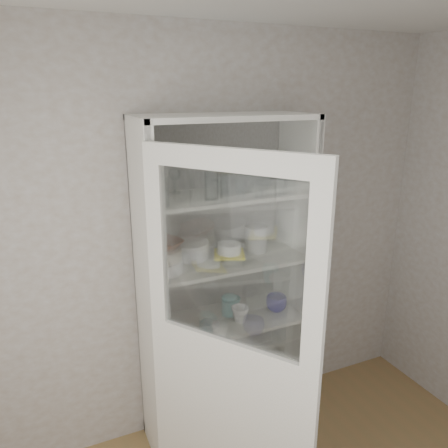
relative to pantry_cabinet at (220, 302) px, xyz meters
name	(u,v)px	position (x,y,z in m)	size (l,w,h in m)	color
wall_back	(180,245)	(-0.20, 0.16, 0.36)	(3.60, 0.02, 2.60)	#A29587
pantry_cabinet	(220,302)	(0.00, 0.00, 0.00)	(1.00, 0.45, 2.10)	silver
cupboard_door	(228,381)	(-0.24, -0.66, -0.07)	(0.55, 0.76, 2.00)	silver
tumbler_0	(162,192)	(-0.41, -0.21, 0.80)	(0.07, 0.07, 0.15)	silver
tumbler_1	(211,186)	(-0.13, -0.18, 0.79)	(0.07, 0.07, 0.15)	silver
tumbler_2	(226,186)	(-0.05, -0.20, 0.79)	(0.07, 0.07, 0.14)	silver
tumbler_3	(241,184)	(0.05, -0.18, 0.79)	(0.07, 0.07, 0.14)	silver
tumbler_4	(281,182)	(0.28, -0.22, 0.79)	(0.07, 0.07, 0.13)	silver
tumbler_5	(258,185)	(0.13, -0.22, 0.78)	(0.06, 0.06, 0.13)	silver
tumbler_6	(290,178)	(0.37, -0.17, 0.80)	(0.08, 0.08, 0.15)	silver
tumbler_7	(153,188)	(-0.41, -0.04, 0.78)	(0.06, 0.06, 0.12)	silver
tumbler_8	(157,188)	(-0.40, -0.08, 0.79)	(0.07, 0.07, 0.13)	silver
tumbler_9	(223,182)	(-0.02, -0.08, 0.79)	(0.07, 0.07, 0.13)	silver
tumbler_10	(237,181)	(0.07, -0.09, 0.79)	(0.07, 0.07, 0.14)	silver
tumbler_11	(266,175)	(0.29, -0.04, 0.80)	(0.08, 0.08, 0.16)	silver
goblet_0	(175,180)	(-0.26, 0.05, 0.80)	(0.07, 0.07, 0.16)	silver
goblet_1	(229,175)	(0.06, 0.00, 0.81)	(0.08, 0.08, 0.17)	silver
goblet_2	(225,174)	(0.05, 0.02, 0.81)	(0.08, 0.08, 0.18)	silver
goblet_3	(255,171)	(0.25, 0.03, 0.81)	(0.08, 0.08, 0.18)	silver
plate_stack_front	(164,266)	(-0.39, -0.11, 0.36)	(0.22, 0.22, 0.07)	white
plate_stack_back	(190,250)	(-0.18, 0.03, 0.37)	(0.22, 0.22, 0.10)	white
cream_bowl	(163,255)	(-0.39, -0.11, 0.42)	(0.20, 0.20, 0.06)	beige
terracotta_bowl	(163,245)	(-0.39, -0.11, 0.48)	(0.20, 0.20, 0.05)	brown
glass_platter	(229,256)	(0.03, -0.07, 0.33)	(0.31, 0.31, 0.02)	silver
yellow_trivet	(229,254)	(0.03, -0.07, 0.34)	(0.18, 0.18, 0.01)	yellow
white_ramekin	(229,248)	(0.03, -0.07, 0.38)	(0.14, 0.14, 0.06)	white
grey_bowl_stack	(256,239)	(0.23, -0.03, 0.40)	(0.14, 0.14, 0.16)	#BDBDBD
mug_blue	(276,303)	(0.34, -0.12, -0.03)	(0.13, 0.13, 0.10)	navy
mug_teal	(232,305)	(0.08, -0.02, -0.03)	(0.11, 0.11, 0.10)	teal
mug_white	(240,314)	(0.07, -0.15, -0.03)	(0.11, 0.11, 0.10)	white
teal_jar	(229,306)	(0.05, -0.04, -0.02)	(0.10, 0.10, 0.12)	teal
measuring_cups	(208,325)	(-0.14, -0.13, -0.06)	(0.09, 0.09, 0.04)	silver
white_canister	(162,317)	(-0.39, -0.01, -0.01)	(0.11, 0.11, 0.13)	white
cream_dish	(185,382)	(-0.28, -0.09, -0.45)	(0.21, 0.21, 0.07)	beige
tin_box	(237,364)	(0.10, -0.06, -0.45)	(0.18, 0.13, 0.05)	#A3A3A3
tumbler_12	(250,178)	(0.15, -0.09, 0.80)	(0.08, 0.08, 0.15)	silver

